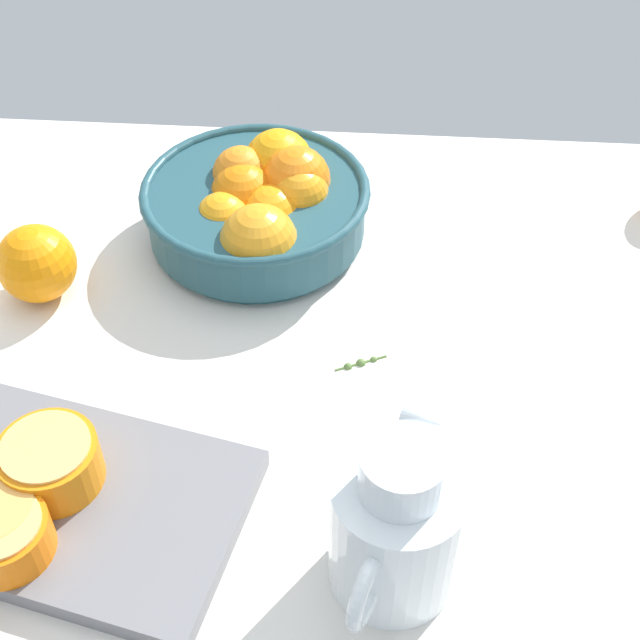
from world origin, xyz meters
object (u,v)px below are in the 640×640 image
orange_half_2 (4,536)px  loose_orange_2 (36,263)px  cutting_board (54,497)px  orange_half_1 (50,462)px  fruit_bowl (260,205)px  juice_pitcher (395,533)px

orange_half_2 → loose_orange_2: size_ratio=0.91×
cutting_board → loose_orange_2: size_ratio=3.91×
cutting_board → loose_orange_2: 28.49cm
orange_half_1 → orange_half_2: orange_half_1 is taller
orange_half_1 → loose_orange_2: bearing=109.3°
fruit_bowl → loose_orange_2: bearing=-154.3°
orange_half_1 → orange_half_2: bearing=-104.5°
fruit_bowl → juice_pitcher: 45.30cm
juice_pitcher → orange_half_1: juice_pitcher is taller
fruit_bowl → orange_half_1: (-13.91, -36.55, -0.46)cm
cutting_board → loose_orange_2: bearing=108.3°
juice_pitcher → cutting_board: juice_pitcher is taller
juice_pitcher → orange_half_2: bearing=-177.6°
fruit_bowl → orange_half_1: bearing=-110.8°
juice_pitcher → orange_half_1: bearing=168.8°
fruit_bowl → loose_orange_2: (-22.84, -11.01, -0.59)cm
cutting_board → orange_half_1: orange_half_1 is taller
fruit_bowl → juice_pitcher: (15.83, -42.43, 1.14)cm
cutting_board → loose_orange_2: loose_orange_2 is taller
fruit_bowl → juice_pitcher: size_ratio=1.55×
loose_orange_2 → orange_half_2: bearing=-77.8°
fruit_bowl → cutting_board: fruit_bowl is taller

